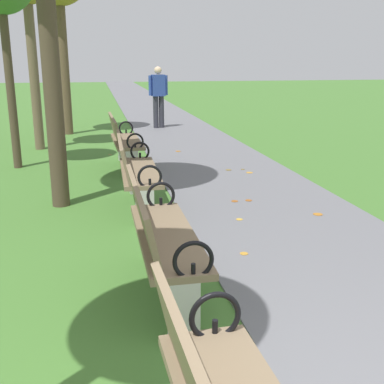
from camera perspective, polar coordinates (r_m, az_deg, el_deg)
paved_walkway at (r=19.54m, az=-5.33°, el=10.18°), size 2.24×44.00×0.02m
park_bench_2 at (r=3.77m, az=-3.86°, el=-5.21°), size 0.47×1.60×0.90m
park_bench_3 at (r=5.94m, az=-6.78°, el=2.48°), size 0.51×1.61×0.90m
park_bench_4 at (r=8.23m, az=-8.16°, el=6.07°), size 0.51×1.61×0.90m
pedestrian_walking at (r=13.09m, az=-4.04°, el=11.61°), size 0.52×0.27×1.62m
scattered_leaves at (r=5.05m, az=4.89°, el=-5.41°), size 4.14×10.02×0.02m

